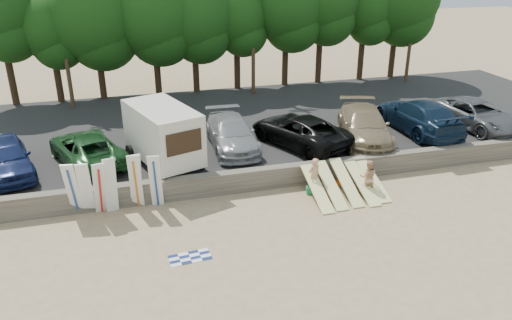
% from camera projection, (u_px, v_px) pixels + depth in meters
% --- Properties ---
extents(ground, '(120.00, 120.00, 0.00)m').
position_uv_depth(ground, '(308.00, 216.00, 20.66)').
color(ground, tan).
rests_on(ground, ground).
extents(seawall, '(44.00, 0.50, 1.00)m').
position_uv_depth(seawall, '(285.00, 176.00, 23.11)').
color(seawall, '#6B6356').
rests_on(seawall, ground).
extents(parking_lot, '(44.00, 14.50, 0.70)m').
position_uv_depth(parking_lot, '(245.00, 126.00, 29.79)').
color(parking_lot, '#282828').
rests_on(parking_lot, ground).
extents(treeline, '(32.77, 6.38, 9.08)m').
position_uv_depth(treeline, '(221.00, 7.00, 33.64)').
color(treeline, '#382616').
rests_on(treeline, parking_lot).
extents(utility_poles, '(25.80, 0.26, 9.00)m').
position_uv_depth(utility_poles, '(253.00, 24.00, 33.10)').
color(utility_poles, '#473321').
rests_on(utility_poles, parking_lot).
extents(box_trailer, '(3.56, 4.90, 2.82)m').
position_uv_depth(box_trailer, '(163.00, 133.00, 23.20)').
color(box_trailer, beige).
rests_on(box_trailer, parking_lot).
extents(car_0, '(3.20, 5.18, 1.65)m').
position_uv_depth(car_0, '(7.00, 157.00, 22.46)').
color(car_0, '#16214E').
rests_on(car_0, parking_lot).
extents(car_1, '(4.15, 5.98, 1.52)m').
position_uv_depth(car_1, '(87.00, 148.00, 23.62)').
color(car_1, '#17401B').
rests_on(car_1, parking_lot).
extents(car_2, '(2.28, 5.36, 1.54)m').
position_uv_depth(car_2, '(232.00, 133.00, 25.43)').
color(car_2, gray).
rests_on(car_2, parking_lot).
extents(car_3, '(4.73, 6.31, 1.59)m').
position_uv_depth(car_3, '(300.00, 130.00, 25.77)').
color(car_3, black).
rests_on(car_3, parking_lot).
extents(car_4, '(3.87, 6.16, 1.66)m').
position_uv_depth(car_4, '(365.00, 125.00, 26.41)').
color(car_4, '#897657').
rests_on(car_4, parking_lot).
extents(car_5, '(2.72, 6.24, 1.79)m').
position_uv_depth(car_5, '(418.00, 116.00, 27.63)').
color(car_5, '#0D1D31').
rests_on(car_5, parking_lot).
extents(car_6, '(3.28, 5.89, 1.56)m').
position_uv_depth(car_6, '(477.00, 115.00, 28.18)').
color(car_6, '#4A4C4E').
rests_on(car_6, parking_lot).
extents(surfboard_upright_0, '(0.61, 0.83, 2.52)m').
position_uv_depth(surfboard_upright_0, '(73.00, 189.00, 20.14)').
color(surfboard_upright_0, white).
rests_on(surfboard_upright_0, ground).
extents(surfboard_upright_1, '(0.53, 0.82, 2.51)m').
position_uv_depth(surfboard_upright_1, '(86.00, 189.00, 20.21)').
color(surfboard_upright_1, white).
rests_on(surfboard_upright_1, ground).
extents(surfboard_upright_2, '(0.63, 0.90, 2.50)m').
position_uv_depth(surfboard_upright_2, '(100.00, 188.00, 20.25)').
color(surfboard_upright_2, white).
rests_on(surfboard_upright_2, ground).
extents(surfboard_upright_3, '(0.58, 0.59, 2.57)m').
position_uv_depth(surfboard_upright_3, '(111.00, 185.00, 20.41)').
color(surfboard_upright_3, white).
rests_on(surfboard_upright_3, ground).
extents(surfboard_upright_4, '(0.56, 0.61, 2.56)m').
position_uv_depth(surfboard_upright_4, '(136.00, 181.00, 20.76)').
color(surfboard_upright_4, white).
rests_on(surfboard_upright_4, ground).
extents(surfboard_upright_5, '(0.59, 0.66, 2.56)m').
position_uv_depth(surfboard_upright_5, '(136.00, 181.00, 20.84)').
color(surfboard_upright_5, white).
rests_on(surfboard_upright_5, ground).
extents(surfboard_upright_6, '(0.59, 0.73, 2.54)m').
position_uv_depth(surfboard_upright_6, '(156.00, 181.00, 20.82)').
color(surfboard_upright_6, white).
rests_on(surfboard_upright_6, ground).
extents(surfboard_low_0, '(0.56, 2.85, 1.07)m').
position_uv_depth(surfboard_low_0, '(317.00, 188.00, 21.84)').
color(surfboard_low_0, '#EAE694').
rests_on(surfboard_low_0, ground).
extents(surfboard_low_1, '(0.56, 2.82, 1.15)m').
position_uv_depth(surfboard_low_1, '(330.00, 185.00, 22.05)').
color(surfboard_low_1, '#EAE694').
rests_on(surfboard_low_1, ground).
extents(surfboard_low_2, '(0.56, 2.82, 1.17)m').
position_uv_depth(surfboard_low_2, '(346.00, 182.00, 22.28)').
color(surfboard_low_2, '#EAE694').
rests_on(surfboard_low_2, ground).
extents(surfboard_low_3, '(0.56, 2.88, 0.99)m').
position_uv_depth(surfboard_low_3, '(362.00, 183.00, 22.44)').
color(surfboard_low_3, '#EAE694').
rests_on(surfboard_low_3, ground).
extents(surfboard_low_4, '(0.56, 2.87, 1.02)m').
position_uv_depth(surfboard_low_4, '(372.00, 179.00, 22.73)').
color(surfboard_low_4, '#EAE694').
rests_on(surfboard_low_4, ground).
extents(beachgoer_a, '(0.70, 0.56, 1.69)m').
position_uv_depth(beachgoer_a, '(314.00, 176.00, 22.28)').
color(beachgoer_a, tan).
rests_on(beachgoer_a, ground).
extents(beachgoer_b, '(0.95, 0.85, 1.61)m').
position_uv_depth(beachgoer_b, '(368.00, 177.00, 22.27)').
color(beachgoer_b, tan).
rests_on(beachgoer_b, ground).
extents(cooler, '(0.43, 0.37, 0.32)m').
position_uv_depth(cooler, '(310.00, 190.00, 22.50)').
color(cooler, '#25884F').
rests_on(cooler, ground).
extents(gear_bag, '(0.34, 0.29, 0.22)m').
position_uv_depth(gear_bag, '(338.00, 182.00, 23.33)').
color(gear_bag, orange).
rests_on(gear_bag, ground).
extents(beach_towel, '(1.63, 1.63, 0.00)m').
position_uv_depth(beach_towel, '(190.00, 257.00, 17.96)').
color(beach_towel, white).
rests_on(beach_towel, ground).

